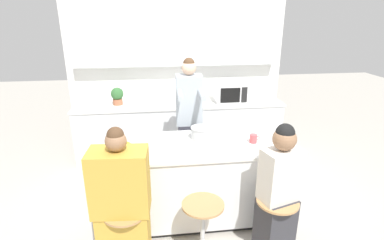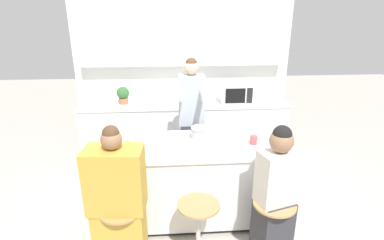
{
  "view_description": "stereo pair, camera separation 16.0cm",
  "coord_description": "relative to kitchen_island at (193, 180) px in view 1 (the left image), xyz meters",
  "views": [
    {
      "loc": [
        -0.39,
        -2.95,
        2.26
      ],
      "look_at": [
        0.0,
        0.08,
        1.16
      ],
      "focal_mm": 28.0,
      "sensor_mm": 36.0,
      "label": 1
    },
    {
      "loc": [
        -0.23,
        -2.97,
        2.26
      ],
      "look_at": [
        0.0,
        0.08,
        1.16
      ],
      "focal_mm": 28.0,
      "sensor_mm": 36.0,
      "label": 2
    }
  ],
  "objects": [
    {
      "name": "ground_plane",
      "position": [
        0.0,
        0.0,
        -0.46
      ],
      "size": [
        16.0,
        16.0,
        0.0
      ],
      "primitive_type": "plane",
      "color": "#B2ADA3"
    },
    {
      "name": "wall_back",
      "position": [
        0.0,
        2.0,
        1.08
      ],
      "size": [
        3.56,
        0.22,
        2.7
      ],
      "color": "silver",
      "rests_on": "ground_plane"
    },
    {
      "name": "back_counter",
      "position": [
        0.0,
        1.67,
        -0.01
      ],
      "size": [
        3.3,
        0.7,
        0.9
      ],
      "color": "silver",
      "rests_on": "ground_plane"
    },
    {
      "name": "kitchen_island",
      "position": [
        0.0,
        0.0,
        0.0
      ],
      "size": [
        1.72,
        0.82,
        0.91
      ],
      "color": "black",
      "rests_on": "ground_plane"
    },
    {
      "name": "bar_stool_leftmost",
      "position": [
        -0.69,
        -0.72,
        -0.1
      ],
      "size": [
        0.39,
        0.39,
        0.64
      ],
      "color": "tan",
      "rests_on": "ground_plane"
    },
    {
      "name": "bar_stool_center",
      "position": [
        0.0,
        -0.7,
        -0.1
      ],
      "size": [
        0.39,
        0.39,
        0.64
      ],
      "color": "tan",
      "rests_on": "ground_plane"
    },
    {
      "name": "bar_stool_rightmost",
      "position": [
        0.69,
        -0.74,
        -0.1
      ],
      "size": [
        0.39,
        0.39,
        0.64
      ],
      "color": "tan",
      "rests_on": "ground_plane"
    },
    {
      "name": "person_cooking",
      "position": [
        0.03,
        0.64,
        0.42
      ],
      "size": [
        0.34,
        0.58,
        1.75
      ],
      "rotation": [
        0.0,
        0.0,
        -0.03
      ],
      "color": "#383842",
      "rests_on": "ground_plane"
    },
    {
      "name": "person_wrapped_blanket",
      "position": [
        -0.71,
        -0.71,
        0.2
      ],
      "size": [
        0.51,
        0.32,
        1.42
      ],
      "rotation": [
        0.0,
        0.0,
        -0.07
      ],
      "color": "gold",
      "rests_on": "ground_plane"
    },
    {
      "name": "person_seated_near",
      "position": [
        0.7,
        -0.71,
        0.19
      ],
      "size": [
        0.4,
        0.34,
        1.38
      ],
      "rotation": [
        0.0,
        0.0,
        0.29
      ],
      "color": "#333338",
      "rests_on": "ground_plane"
    },
    {
      "name": "cooking_pot",
      "position": [
        0.11,
        0.13,
        0.52
      ],
      "size": [
        0.33,
        0.24,
        0.14
      ],
      "color": "#B7BABC",
      "rests_on": "kitchen_island"
    },
    {
      "name": "fruit_bowl",
      "position": [
        -0.26,
        0.14,
        0.49
      ],
      "size": [
        0.18,
        0.18,
        0.07
      ],
      "color": "white",
      "rests_on": "kitchen_island"
    },
    {
      "name": "coffee_cup_near",
      "position": [
        0.66,
        -0.04,
        0.5
      ],
      "size": [
        0.11,
        0.08,
        0.1
      ],
      "color": "#DB4C51",
      "rests_on": "kitchen_island"
    },
    {
      "name": "banana_bunch",
      "position": [
        -0.71,
        0.04,
        0.47
      ],
      "size": [
        0.15,
        0.11,
        0.05
      ],
      "color": "yellow",
      "rests_on": "kitchen_island"
    },
    {
      "name": "microwave",
      "position": [
        0.82,
        1.62,
        0.59
      ],
      "size": [
        0.5,
        0.37,
        0.31
      ],
      "color": "white",
      "rests_on": "back_counter"
    },
    {
      "name": "potted_plant",
      "position": [
        -0.97,
        1.67,
        0.58
      ],
      "size": [
        0.19,
        0.19,
        0.27
      ],
      "color": "#A86042",
      "rests_on": "back_counter"
    }
  ]
}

